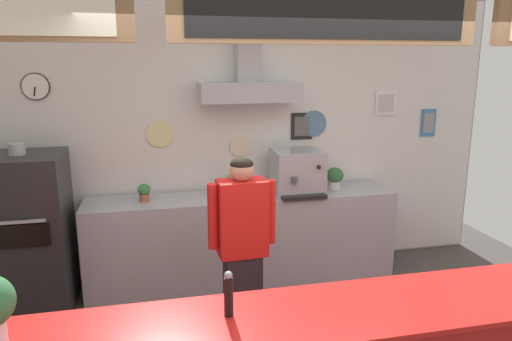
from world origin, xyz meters
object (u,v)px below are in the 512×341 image
pizza_oven (27,234)px  pepper_grinder (229,294)px  potted_oregano (234,184)px  potted_sage (144,192)px  potted_basil (335,177)px  espresso_machine (297,172)px  shop_worker (242,250)px

pizza_oven → pepper_grinder: pizza_oven is taller
pizza_oven → potted_oregano: 1.99m
pizza_oven → potted_sage: 1.11m
potted_oregano → potted_basil: bearing=2.5°
pizza_oven → potted_basil: bearing=4.1°
espresso_machine → potted_sage: (-1.57, 0.02, -0.13)m
shop_worker → pepper_grinder: bearing=73.2°
potted_basil → potted_oregano: potted_oregano is taller
pizza_oven → potted_sage: pizza_oven is taller
pizza_oven → espresso_machine: 2.66m
pepper_grinder → potted_basil: bearing=57.7°
espresso_machine → shop_worker: bearing=-124.1°
potted_basil → potted_sage: size_ratio=1.32×
espresso_machine → potted_oregano: espresso_machine is taller
pizza_oven → shop_worker: 2.09m
pizza_oven → potted_oregano: bearing=4.9°
potted_oregano → potted_sage: potted_oregano is taller
shop_worker → potted_sage: 1.46m
potted_sage → shop_worker: bearing=-59.2°
shop_worker → pepper_grinder: (-0.31, -1.22, 0.29)m
potted_sage → pepper_grinder: (0.43, -2.47, 0.11)m
pizza_oven → potted_sage: bearing=10.1°
potted_oregano → pepper_grinder: 2.49m
espresso_machine → potted_sage: 1.57m
shop_worker → potted_basil: bearing=-137.5°
pepper_grinder → potted_oregano: bearing=79.3°
potted_sage → pepper_grinder: bearing=-80.0°
pizza_oven → pepper_grinder: size_ratio=6.57×
espresso_machine → potted_basil: 0.46m
pizza_oven → espresso_machine: (2.63, 0.16, 0.41)m
pizza_oven → pepper_grinder: (1.49, -2.28, 0.40)m
potted_basil → potted_sage: bearing=-179.2°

